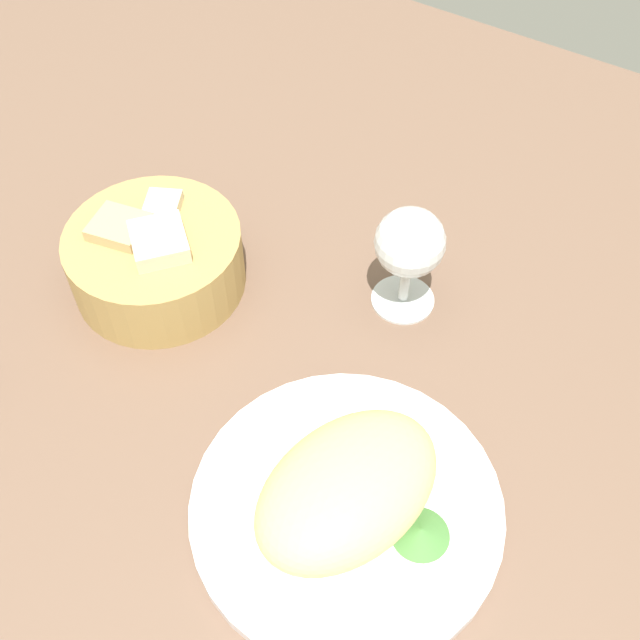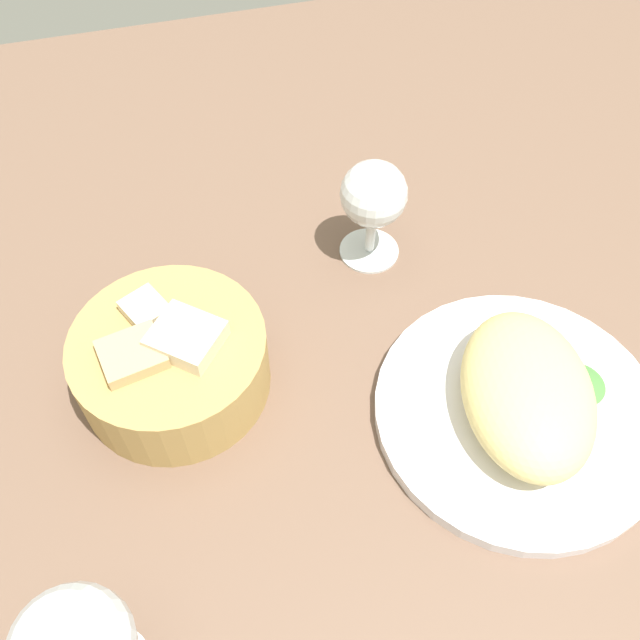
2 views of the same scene
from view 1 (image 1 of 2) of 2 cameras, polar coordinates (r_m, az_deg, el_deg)
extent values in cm
cube|color=brown|center=(70.81, -6.55, -7.63)|extent=(140.00, 140.00, 2.00)
cylinder|color=white|center=(64.87, 1.93, -13.49)|extent=(25.22, 25.22, 1.40)
ellipsoid|color=#DCC97B|center=(61.75, 2.01, -12.15)|extent=(18.71, 14.82, 5.51)
cone|color=#477F3A|center=(63.15, 7.34, -15.03)|extent=(4.64, 4.64, 1.06)
cylinder|color=tan|center=(78.20, -11.81, 4.31)|extent=(16.97, 16.97, 6.58)
cube|color=beige|center=(78.61, -11.22, 7.51)|extent=(4.73, 4.57, 3.65)
cube|color=tan|center=(77.80, -14.12, 5.58)|extent=(5.47, 5.87, 5.05)
cube|color=beige|center=(75.30, -11.39, 4.64)|extent=(7.31, 7.37, 5.48)
cylinder|color=silver|center=(77.63, 6.03, 1.56)|extent=(6.22, 6.22, 0.60)
cylinder|color=silver|center=(75.76, 6.19, 2.76)|extent=(1.00, 1.00, 4.33)
sphere|color=silver|center=(71.75, 6.56, 5.62)|extent=(6.60, 6.60, 6.60)
camera|label=2|loc=(0.38, -63.02, 19.41)|focal=39.04mm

